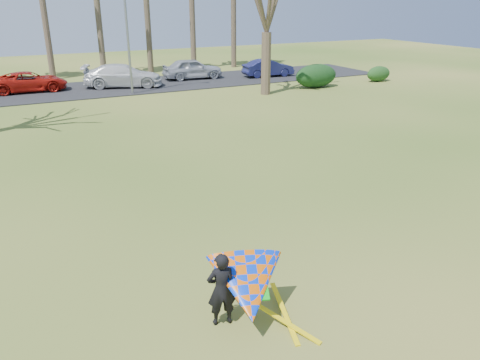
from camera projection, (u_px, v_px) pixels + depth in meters
name	position (u px, v px, depth m)	size (l,w,h in m)	color
ground	(274.00, 244.00, 12.26)	(100.00, 100.00, 0.00)	#255713
parking_strip	(94.00, 89.00, 33.05)	(46.00, 7.00, 0.06)	black
streetlight	(129.00, 24.00, 29.85)	(2.28, 0.18, 8.00)	gray
hedge_near	(316.00, 76.00, 33.51)	(3.33, 1.51, 1.67)	black
hedge_far	(378.00, 74.00, 36.07)	(2.10, 0.98, 1.16)	#183C16
car_2	(30.00, 82.00, 31.78)	(2.22, 4.81, 1.34)	#AE160D
car_3	(123.00, 76.00, 33.44)	(2.24, 5.50, 1.60)	silver
car_4	(192.00, 69.00, 36.82)	(1.87, 4.64, 1.58)	#A4A8B2
car_5	(268.00, 68.00, 38.00)	(1.44, 4.12, 1.36)	#1B1E51
kite_flyer	(246.00, 287.00, 8.96)	(2.13, 2.39, 2.02)	black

